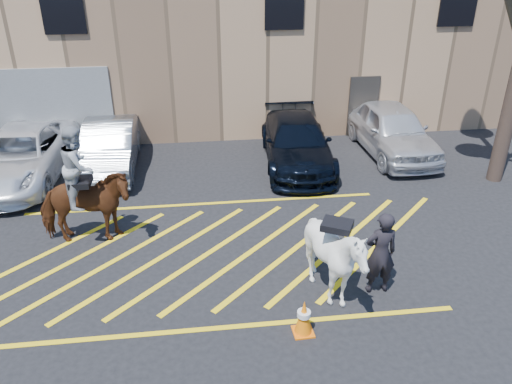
{
  "coord_description": "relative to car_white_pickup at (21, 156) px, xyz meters",
  "views": [
    {
      "loc": [
        -0.06,
        -10.04,
        6.53
      ],
      "look_at": [
        1.22,
        0.2,
        1.3
      ],
      "focal_mm": 35.0,
      "sensor_mm": 36.0,
      "label": 1
    }
  ],
  "objects": [
    {
      "name": "ground",
      "position": [
        5.36,
        -4.56,
        -0.75
      ],
      "size": [
        90.0,
        90.0,
        0.0
      ],
      "primitive_type": "plane",
      "color": "black",
      "rests_on": "ground"
    },
    {
      "name": "car_white_pickup",
      "position": [
        0.0,
        0.0,
        0.0
      ],
      "size": [
        2.79,
        5.5,
        1.49
      ],
      "primitive_type": "imported",
      "rotation": [
        0.0,
        0.0,
        -0.06
      ],
      "color": "white",
      "rests_on": "ground"
    },
    {
      "name": "car_silver_sedan",
      "position": [
        2.55,
        0.46,
        -0.01
      ],
      "size": [
        1.63,
        4.48,
        1.47
      ],
      "primitive_type": "imported",
      "rotation": [
        0.0,
        0.0,
        0.02
      ],
      "color": "gray",
      "rests_on": "ground"
    },
    {
      "name": "car_blue_suv",
      "position": [
        8.45,
        0.11,
        -0.01
      ],
      "size": [
        2.41,
        5.19,
        1.47
      ],
      "primitive_type": "imported",
      "rotation": [
        0.0,
        0.0,
        -0.07
      ],
      "color": "black",
      "rests_on": "ground"
    },
    {
      "name": "car_white_suv",
      "position": [
        11.81,
        0.62,
        0.08
      ],
      "size": [
        2.08,
        4.9,
        1.65
      ],
      "primitive_type": "imported",
      "rotation": [
        0.0,
        0.0,
        0.03
      ],
      "color": "silver",
      "rests_on": "ground"
    },
    {
      "name": "handler",
      "position": [
        8.81,
        -6.61,
        0.17
      ],
      "size": [
        0.68,
        0.46,
        1.83
      ],
      "primitive_type": "imported",
      "rotation": [
        0.0,
        0.0,
        3.17
      ],
      "color": "black",
      "rests_on": "ground"
    },
    {
      "name": "warehouse",
      "position": [
        5.35,
        7.43,
        2.91
      ],
      "size": [
        32.42,
        10.2,
        7.3
      ],
      "color": "tan",
      "rests_on": "ground"
    },
    {
      "name": "hatching_zone",
      "position": [
        5.36,
        -4.86,
        -0.74
      ],
      "size": [
        12.6,
        5.12,
        0.01
      ],
      "color": "yellow",
      "rests_on": "ground"
    },
    {
      "name": "mounted_bay",
      "position": [
        2.6,
        -3.93,
        0.44
      ],
      "size": [
        2.24,
        1.04,
        2.93
      ],
      "color": "#572B14",
      "rests_on": "ground"
    },
    {
      "name": "saddled_white",
      "position": [
        7.83,
        -6.74,
        0.22
      ],
      "size": [
        2.18,
        2.26,
        1.92
      ],
      "color": "white",
      "rests_on": "ground"
    },
    {
      "name": "traffic_cone",
      "position": [
        7.05,
        -7.66,
        -0.38
      ],
      "size": [
        0.4,
        0.4,
        0.73
      ],
      "color": "orange",
      "rests_on": "ground"
    }
  ]
}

